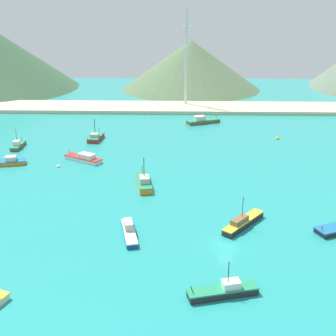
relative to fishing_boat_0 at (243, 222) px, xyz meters
The scene contains 15 objects.
ground 23.66m from the fishing_boat_0, 98.48° to the left, with size 260.00×280.00×0.50m.
fishing_boat_0 is the anchor object (origin of this frame).
fishing_boat_1 19.98m from the fishing_boat_0, 169.54° to the right, with size 3.81×9.34×2.22m.
fishing_boat_2 70.39m from the fishing_boat_0, 141.57° to the left, with size 2.24×7.39×5.41m.
fishing_boat_5 48.55m from the fishing_boat_0, 136.16° to the left, with size 10.40×7.85×2.10m.
fishing_boat_6 61.13m from the fishing_boat_0, 150.24° to the left, with size 9.32×4.88×2.12m.
fishing_boat_9 62.58m from the fishing_boat_0, 124.41° to the left, with size 3.89×7.91×6.36m.
fishing_boat_12 71.51m from the fishing_boat_0, 93.14° to the left, with size 11.42×7.40×2.55m.
fishing_boat_13 20.49m from the fishing_boat_0, 104.41° to the right, with size 9.94×4.51×5.18m.
fishing_boat_14 25.94m from the fishing_boat_0, 136.44° to the left, with size 4.28×10.52×6.57m.
buoy_0 56.43m from the fishing_boat_0, 72.52° to the left, with size 1.08×1.08×1.08m.
buoy_1 49.64m from the fishing_boat_0, 144.25° to the left, with size 0.88×0.88×0.88m.
beach_strip 91.90m from the fishing_boat_0, 92.17° to the left, with size 247.00×17.49×1.20m, color beige.
hill_central 134.07m from the fishing_boat_0, 92.82° to the left, with size 62.56×62.56×21.48m.
radio_tower 98.10m from the fishing_boat_0, 95.48° to the left, with size 3.54×2.83×35.40m.
Camera 1 is at (-7.71, -63.74, 37.13)m, focal length 47.65 mm.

